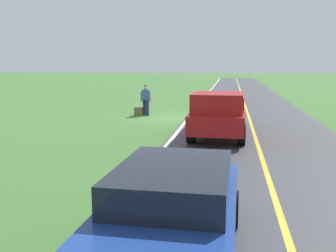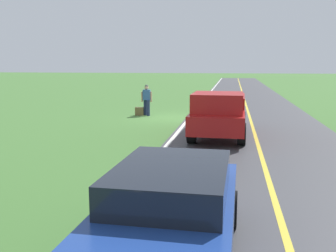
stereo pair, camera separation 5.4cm
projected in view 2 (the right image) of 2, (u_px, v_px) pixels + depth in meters
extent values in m
plane|color=#427033|center=(172.00, 118.00, 20.74)|extent=(200.00, 200.00, 0.00)
cube|color=#3D3D42|center=(250.00, 119.00, 20.05)|extent=(6.82, 120.00, 0.00)
cube|color=silver|center=(189.00, 118.00, 20.58)|extent=(0.16, 117.60, 0.00)
cube|color=gold|center=(250.00, 119.00, 20.05)|extent=(0.14, 117.60, 0.00)
cylinder|color=navy|center=(148.00, 108.00, 21.43)|extent=(0.18, 0.18, 0.88)
cylinder|color=navy|center=(145.00, 107.00, 21.69)|extent=(0.18, 0.18, 0.88)
cube|color=#335999|center=(147.00, 95.00, 21.44)|extent=(0.41, 0.28, 0.58)
sphere|color=tan|center=(147.00, 88.00, 21.38)|extent=(0.23, 0.23, 0.23)
sphere|color=#4C564C|center=(147.00, 86.00, 21.37)|extent=(0.20, 0.20, 0.20)
cube|color=navy|center=(147.00, 94.00, 21.63)|extent=(0.33, 0.21, 0.44)
cylinder|color=tan|center=(151.00, 97.00, 21.41)|extent=(0.10, 0.10, 0.58)
cylinder|color=tan|center=(142.00, 97.00, 21.47)|extent=(0.10, 0.10, 0.58)
cube|color=brown|center=(139.00, 111.00, 21.60)|extent=(0.47, 0.22, 0.47)
cube|color=#B21919|center=(219.00, 117.00, 15.51)|extent=(2.12, 5.44, 0.70)
cube|color=#B21919|center=(218.00, 103.00, 14.25)|extent=(1.89, 2.20, 0.72)
cube|color=black|center=(218.00, 101.00, 14.24)|extent=(1.71, 1.33, 0.43)
cube|color=#B21919|center=(243.00, 101.00, 16.29)|extent=(0.17, 3.03, 0.45)
cube|color=#B21919|center=(199.00, 100.00, 16.64)|extent=(0.17, 3.03, 0.45)
cube|color=#B21919|center=(223.00, 98.00, 17.93)|extent=(1.84, 0.14, 0.45)
cylinder|color=black|center=(242.00, 134.00, 13.71)|extent=(0.32, 0.81, 0.80)
cylinder|color=black|center=(192.00, 132.00, 14.04)|extent=(0.32, 0.81, 0.80)
cylinder|color=black|center=(242.00, 121.00, 16.90)|extent=(0.32, 0.81, 0.80)
cylinder|color=black|center=(201.00, 120.00, 17.24)|extent=(0.32, 0.81, 0.80)
cube|color=navy|center=(169.00, 220.00, 5.57)|extent=(1.95, 4.44, 0.62)
cube|color=black|center=(172.00, 180.00, 5.68)|extent=(1.68, 2.41, 0.46)
cylinder|color=black|center=(230.00, 209.00, 6.82)|extent=(0.25, 0.67, 0.66)
cylinder|color=black|center=(139.00, 202.00, 7.14)|extent=(0.25, 0.67, 0.66)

